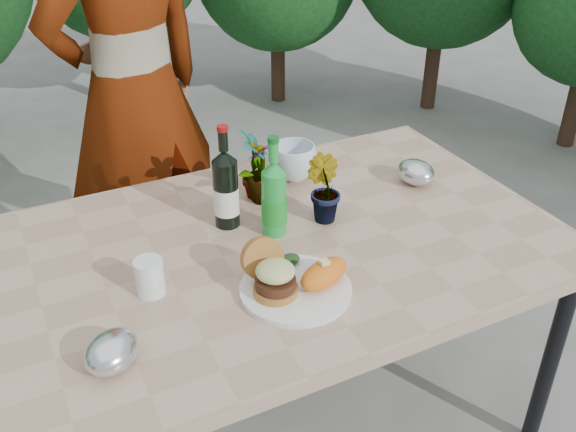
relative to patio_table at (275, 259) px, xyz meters
name	(u,v)px	position (x,y,z in m)	size (l,w,h in m)	color
ground	(278,425)	(0.00, 0.00, -0.69)	(80.00, 80.00, 0.00)	slate
patio_table	(275,259)	(0.00, 0.00, 0.00)	(1.60, 1.00, 0.75)	tan
dinner_plate	(296,289)	(-0.05, -0.22, 0.06)	(0.28, 0.28, 0.01)	white
burger_stack	(272,274)	(-0.10, -0.20, 0.12)	(0.11, 0.16, 0.11)	#B7722D
sweet_potato	(324,274)	(0.02, -0.24, 0.10)	(0.15, 0.08, 0.06)	orange
grilled_veg	(285,261)	(-0.03, -0.13, 0.09)	(0.08, 0.05, 0.03)	olive
wine_bottle	(226,190)	(-0.08, 0.15, 0.17)	(0.07, 0.07, 0.31)	black
sparkling_water	(274,199)	(0.02, 0.05, 0.17)	(0.07, 0.07, 0.30)	green
plastic_cup	(150,277)	(-0.37, -0.06, 0.10)	(0.07, 0.07, 0.10)	white
seedling_left	(253,164)	(0.05, 0.26, 0.17)	(0.12, 0.08, 0.23)	#27551D
seedling_mid	(323,189)	(0.18, 0.05, 0.16)	(0.11, 0.09, 0.20)	#215A1E
seedling_right	(264,171)	(0.07, 0.23, 0.16)	(0.11, 0.11, 0.20)	#23531C
blue_bowl	(294,162)	(0.22, 0.32, 0.12)	(0.15, 0.15, 0.12)	silver
foil_packet_left	(112,352)	(-0.51, -0.27, 0.10)	(0.13, 0.11, 0.08)	silver
foil_packet_right	(416,172)	(0.55, 0.11, 0.10)	(0.13, 0.11, 0.08)	silver
person	(134,94)	(-0.15, 0.84, 0.23)	(0.67, 0.44, 1.85)	#9A614D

